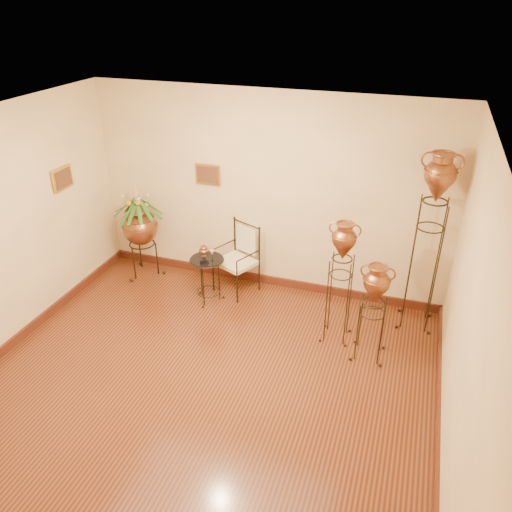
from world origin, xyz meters
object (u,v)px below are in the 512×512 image
(amphora_mid, at_px, (340,282))
(armchair, at_px, (236,260))
(planter_urn, at_px, (140,224))
(side_table, at_px, (208,279))
(amphora_tall, at_px, (428,242))

(amphora_mid, relative_size, armchair, 1.60)
(amphora_mid, relative_size, planter_urn, 1.08)
(amphora_mid, distance_m, side_table, 1.92)
(armchair, relative_size, side_table, 1.19)
(amphora_tall, xyz_separation_m, armchair, (-2.49, -0.00, -0.68))
(armchair, bearing_deg, side_table, -102.49)
(amphora_mid, height_order, planter_urn, amphora_mid)
(armchair, height_order, side_table, armchair)
(amphora_mid, bearing_deg, planter_urn, 168.41)
(amphora_tall, height_order, armchair, amphora_tall)
(amphora_tall, height_order, planter_urn, amphora_tall)
(planter_urn, bearing_deg, amphora_mid, -11.59)
(amphora_tall, xyz_separation_m, amphora_mid, (-0.92, -0.63, -0.38))
(planter_urn, xyz_separation_m, armchair, (1.50, 0.00, -0.33))
(amphora_tall, relative_size, armchair, 2.32)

